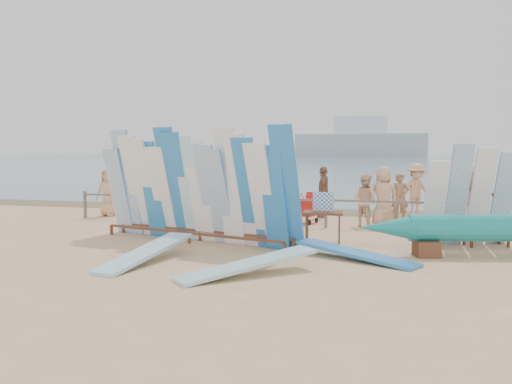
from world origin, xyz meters
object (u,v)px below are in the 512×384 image
(beachgoer_5, at_px, (269,191))
(beachgoer_1, at_px, (196,190))
(beachgoer_10, at_px, (479,196))
(beachgoer_8, at_px, (365,200))
(beach_chair_left, at_px, (289,216))
(beachgoer_9, at_px, (417,190))
(side_surfboard_rack, at_px, (470,200))
(beachgoer_6, at_px, (383,196))
(flat_board_d, at_px, (356,260))
(beachgoer_11, at_px, (208,184))
(stroller, at_px, (308,211))
(vendor_table, at_px, (323,227))
(beachgoer_2, at_px, (175,189))
(flat_board_a, at_px, (146,262))
(beachgoer_4, at_px, (323,192))
(outrigger_canoe, at_px, (509,230))
(beachgoer_extra_1, at_px, (130,187))
(beachgoer_3, at_px, (274,190))
(flat_board_b, at_px, (247,275))
(beachgoer_0, at_px, (108,192))
(main_surfboard_rack, at_px, (194,191))
(beach_chair_right, at_px, (282,213))
(beachgoer_extra_0, at_px, (471,194))
(beachgoer_7, at_px, (400,198))

(beachgoer_5, bearing_deg, beachgoer_1, 58.21)
(beachgoer_10, height_order, beachgoer_8, beachgoer_10)
(beach_chair_left, bearing_deg, beachgoer_9, 47.83)
(side_surfboard_rack, bearing_deg, beachgoer_6, 106.79)
(flat_board_d, relative_size, beach_chair_left, 3.47)
(side_surfboard_rack, distance_m, beachgoer_11, 10.91)
(stroller, bearing_deg, side_surfboard_rack, -20.46)
(vendor_table, bearing_deg, beachgoer_5, 110.29)
(beachgoer_11, relative_size, beachgoer_2, 0.99)
(flat_board_d, bearing_deg, flat_board_a, 135.87)
(side_surfboard_rack, xyz_separation_m, beachgoer_8, (-2.60, 2.79, -0.32))
(stroller, xyz_separation_m, beachgoer_4, (0.19, 1.73, 0.47))
(outrigger_canoe, relative_size, beachgoer_extra_1, 3.63)
(beachgoer_8, bearing_deg, beachgoer_6, -144.17)
(beachgoer_10, relative_size, beachgoer_6, 0.98)
(beachgoer_2, bearing_deg, beachgoer_10, -110.13)
(beachgoer_extra_1, bearing_deg, outrigger_canoe, 158.83)
(beachgoer_5, xyz_separation_m, beachgoer_3, (0.24, -0.27, 0.07))
(flat_board_b, relative_size, beachgoer_11, 1.44)
(beachgoer_0, relative_size, beachgoer_8, 1.06)
(beachgoer_5, bearing_deg, flat_board_b, 139.19)
(main_surfboard_rack, xyz_separation_m, outrigger_canoe, (7.08, 0.09, -0.69))
(flat_board_b, relative_size, beach_chair_right, 2.85)
(stroller, distance_m, beachgoer_0, 6.97)
(side_surfboard_rack, relative_size, outrigger_canoe, 0.39)
(beach_chair_left, height_order, beachgoer_2, beachgoer_2)
(outrigger_canoe, bearing_deg, beachgoer_extra_1, 139.67)
(beachgoer_8, bearing_deg, beachgoer_extra_0, -123.15)
(beach_chair_right, xyz_separation_m, stroller, (0.85, -0.09, 0.11))
(flat_board_d, xyz_separation_m, beach_chair_left, (-2.51, 5.08, 0.23))
(side_surfboard_rack, distance_m, beachgoer_extra_0, 4.18)
(side_surfboard_rack, distance_m, beachgoer_5, 7.60)
(beachgoer_6, bearing_deg, beachgoer_5, -44.45)
(beachgoer_10, bearing_deg, main_surfboard_rack, 1.65)
(beachgoer_extra_0, height_order, beachgoer_10, beachgoer_extra_0)
(beachgoer_3, height_order, beachgoer_2, beachgoer_2)
(vendor_table, xyz_separation_m, beachgoer_7, (1.72, 4.64, 0.35))
(beachgoer_11, bearing_deg, beach_chair_left, 109.34)
(beach_chair_left, height_order, beachgoer_extra_0, beachgoer_extra_0)
(beach_chair_left, xyz_separation_m, beachgoer_extra_0, (5.37, 1.39, 0.69))
(outrigger_canoe, relative_size, beachgoer_5, 3.71)
(flat_board_b, distance_m, beachgoer_9, 10.20)
(flat_board_a, xyz_separation_m, beachgoer_extra_1, (-5.04, 8.56, 0.86))
(beachgoer_3, xyz_separation_m, beachgoer_extra_1, (-5.69, 0.47, -0.05))
(beach_chair_right, bearing_deg, flat_board_b, -115.81)
(stroller, bearing_deg, flat_board_d, -56.22)
(beachgoer_3, bearing_deg, beachgoer_1, -148.79)
(vendor_table, distance_m, beach_chair_right, 4.02)
(beach_chair_right, bearing_deg, beachgoer_5, 83.30)
(beachgoer_10, height_order, beachgoer_4, beachgoer_10)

